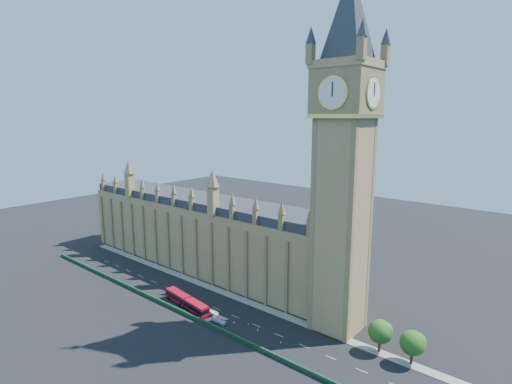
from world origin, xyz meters
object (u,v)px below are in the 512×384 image
Objects in this scene: car_grey at (190,307)px; car_silver at (211,312)px; red_bus at (187,302)px; car_white at (219,321)px.

car_grey is 7.73m from car_silver.
red_bus is 2.11m from car_grey.
red_bus is 4.91× the size of car_grey.
red_bus reaches higher than car_silver.
red_bus is at bearing 95.11° from car_silver.
car_silver is (7.49, 1.89, 0.05)m from car_grey.
red_bus reaches higher than car_white.
red_bus reaches higher than car_grey.
car_white is at bearing 5.67° from red_bus.
car_grey is at bearing 82.17° from car_white.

